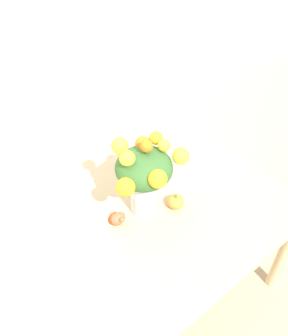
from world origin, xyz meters
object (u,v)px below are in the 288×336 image
(flower_vase, at_px, (144,175))
(turkey_figurine, at_px, (117,217))
(pumpkin, at_px, (176,201))
(dining_chair_near_window, at_px, (18,186))

(flower_vase, bearing_deg, turkey_figurine, 167.59)
(turkey_figurine, bearing_deg, pumpkin, -22.06)
(pumpkin, bearing_deg, turkey_figurine, 157.94)
(pumpkin, relative_size, dining_chair_near_window, 0.09)
(turkey_figurine, bearing_deg, flower_vase, -12.41)
(flower_vase, distance_m, turkey_figurine, 0.27)
(dining_chair_near_window, bearing_deg, turkey_figurine, -82.99)
(flower_vase, bearing_deg, pumpkin, -31.32)
(pumpkin, distance_m, dining_chair_near_window, 1.06)
(flower_vase, distance_m, dining_chair_near_window, 1.03)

